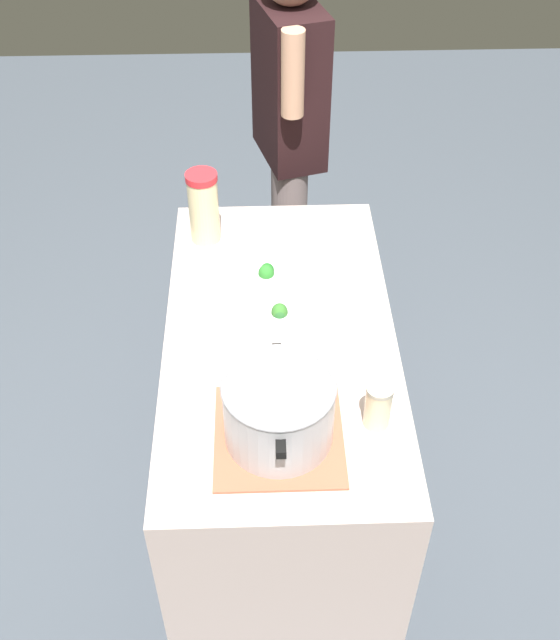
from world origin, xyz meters
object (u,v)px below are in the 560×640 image
(broccoli_bowl_center, at_px, (267,275))
(person_cook, at_px, (289,147))
(cooking_pot, at_px, (279,410))
(lemonade_pitcher, at_px, (204,207))
(mason_jar, at_px, (378,405))
(broccoli_bowl_front, at_px, (280,317))

(broccoli_bowl_center, xyz_separation_m, person_cook, (0.80, -0.10, -0.02))
(cooking_pot, bearing_deg, lemonade_pitcher, 14.33)
(lemonade_pitcher, bearing_deg, mason_jar, -149.89)
(lemonade_pitcher, distance_m, mason_jar, 0.94)
(cooking_pot, xyz_separation_m, broccoli_bowl_front, (0.42, -0.02, -0.08))
(broccoli_bowl_center, bearing_deg, cooking_pot, -178.49)
(cooking_pot, relative_size, broccoli_bowl_front, 2.80)
(broccoli_bowl_front, bearing_deg, person_cook, -3.97)
(broccoli_bowl_front, bearing_deg, cooking_pot, 177.66)
(lemonade_pitcher, bearing_deg, broccoli_bowl_center, -139.06)
(cooking_pot, xyz_separation_m, mason_jar, (0.04, -0.26, -0.04))
(cooking_pot, height_order, broccoli_bowl_center, cooking_pot)
(lemonade_pitcher, distance_m, broccoli_bowl_front, 0.50)
(cooking_pot, distance_m, lemonade_pitcher, 0.88)
(lemonade_pitcher, bearing_deg, broccoli_bowl_front, -151.18)
(cooking_pot, bearing_deg, person_cook, -3.49)
(cooking_pot, relative_size, person_cook, 0.21)
(lemonade_pitcher, relative_size, person_cook, 0.15)
(cooking_pot, bearing_deg, broccoli_bowl_front, -2.34)
(lemonade_pitcher, relative_size, broccoli_bowl_front, 1.99)
(person_cook, bearing_deg, broccoli_bowl_center, 172.67)
(cooking_pot, xyz_separation_m, person_cook, (1.42, -0.09, -0.10))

